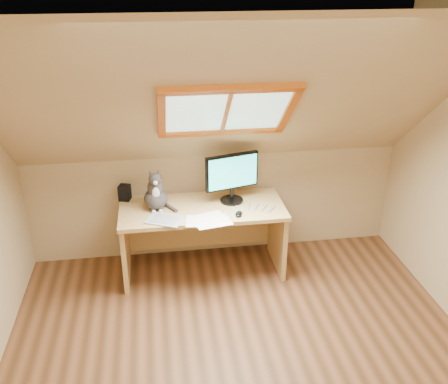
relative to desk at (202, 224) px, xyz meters
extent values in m
plane|color=brown|center=(0.16, -1.44, -0.45)|extent=(3.50, 3.50, 0.00)
cube|color=tan|center=(0.16, 0.31, 0.05)|extent=(3.50, 0.02, 1.00)
cube|color=silver|center=(0.16, -2.22, 1.95)|extent=(3.50, 1.95, 0.02)
cube|color=tan|center=(0.16, -0.47, 1.25)|extent=(3.50, 1.56, 1.41)
cube|color=#B2E0CC|center=(0.16, -0.39, 1.18)|extent=(0.90, 0.53, 0.48)
cube|color=#C16412|center=(0.16, -0.39, 1.18)|extent=(1.02, 0.64, 0.59)
cube|color=tan|center=(0.00, -0.06, 0.19)|extent=(1.46, 0.64, 0.04)
cube|color=tan|center=(-0.70, -0.06, -0.14)|extent=(0.04, 0.57, 0.63)
cube|color=tan|center=(0.70, -0.06, -0.14)|extent=(0.04, 0.57, 0.63)
cube|color=tan|center=(0.00, 0.22, -0.14)|extent=(1.36, 0.03, 0.44)
cylinder|color=black|center=(0.28, 0.01, 0.22)|extent=(0.21, 0.21, 0.02)
cylinder|color=black|center=(0.28, 0.01, 0.29)|extent=(0.03, 0.03, 0.11)
cube|color=black|center=(0.28, 0.01, 0.50)|extent=(0.48, 0.16, 0.32)
cube|color=#1F99E1|center=(0.28, -0.02, 0.50)|extent=(0.44, 0.13, 0.28)
ellipsoid|color=#403B39|center=(-0.40, -0.02, 0.30)|extent=(0.22, 0.26, 0.18)
ellipsoid|color=#403B39|center=(-0.40, -0.03, 0.40)|extent=(0.14, 0.14, 0.19)
ellipsoid|color=silver|center=(-0.40, -0.09, 0.38)|extent=(0.07, 0.04, 0.11)
ellipsoid|color=#403B39|center=(-0.40, -0.07, 0.51)|extent=(0.11, 0.10, 0.10)
sphere|color=silver|center=(-0.40, -0.12, 0.49)|extent=(0.04, 0.04, 0.04)
cone|color=#403B39|center=(-0.43, -0.06, 0.56)|extent=(0.05, 0.05, 0.06)
cone|color=#403B39|center=(-0.37, -0.05, 0.56)|extent=(0.05, 0.05, 0.06)
cube|color=black|center=(-0.68, 0.19, 0.28)|extent=(0.12, 0.12, 0.14)
cube|color=#B2B2B7|center=(-0.34, -0.27, 0.22)|extent=(0.36, 0.32, 0.01)
ellipsoid|color=black|center=(0.29, -0.27, 0.23)|extent=(0.09, 0.12, 0.03)
cube|color=white|center=(-0.03, -0.32, 0.21)|extent=(0.33, 0.27, 0.00)
cube|color=white|center=(-0.03, -0.32, 0.21)|extent=(0.32, 0.24, 0.00)
cube|color=white|center=(-0.03, -0.32, 0.21)|extent=(0.35, 0.30, 0.00)
camera|label=1|loc=(-0.38, -3.99, 2.19)|focal=40.00mm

